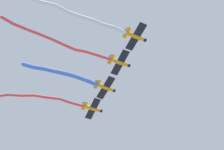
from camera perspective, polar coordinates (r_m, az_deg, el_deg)
The scene contains 8 objects.
airplane_lead at distance 74.11m, azimuth 3.63°, elevation 5.90°, with size 6.75×5.10×1.67m.
smoke_trail_lead at distance 71.77m, azimuth -5.17°, elevation 9.08°, with size 4.91×19.69×1.43m.
airplane_left_wing at distance 77.86m, azimuth 1.20°, elevation 1.95°, with size 6.76×5.13×1.67m.
smoke_trail_left_wing at distance 75.04m, azimuth -8.36°, elevation 5.19°, with size 3.62×23.08×2.12m.
airplane_right_wing at distance 81.62m, azimuth -1.00°, elevation -1.90°, with size 6.75×5.09×1.67m.
smoke_trail_right_wing at distance 80.63m, azimuth -7.92°, elevation 0.29°, with size 6.39×15.88×2.96m.
airplane_slot at distance 86.26m, azimuth -2.97°, elevation -5.10°, with size 6.76×5.14×1.67m.
smoke_trail_slot at distance 86.19m, azimuth -12.94°, elevation -3.37°, with size 13.02×23.08×1.29m.
Camera 1 is at (45.18, -24.23, 2.21)m, focal length 60.04 mm.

